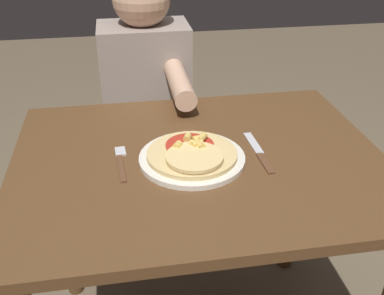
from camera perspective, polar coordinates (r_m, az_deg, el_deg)
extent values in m
cube|color=brown|center=(1.22, 0.91, -1.75)|extent=(1.00, 0.78, 0.03)
cylinder|color=brown|center=(1.71, -16.02, -8.37)|extent=(0.06, 0.06, 0.75)
cylinder|color=brown|center=(1.81, 12.77, -5.61)|extent=(0.06, 0.06, 0.75)
cylinder|color=silver|center=(1.19, 0.00, -1.38)|extent=(0.28, 0.28, 0.01)
cylinder|color=#DBBC7A|center=(1.18, 0.00, -0.84)|extent=(0.24, 0.24, 0.01)
cylinder|color=#B22D1E|center=(1.21, -0.28, 0.32)|extent=(0.13, 0.13, 0.00)
cylinder|color=#E8C881|center=(1.14, 0.32, -1.21)|extent=(0.15, 0.15, 0.01)
cylinder|color=#E5BC5B|center=(1.21, 0.53, 1.08)|extent=(0.03, 0.03, 0.02)
cylinder|color=#E5BC5B|center=(1.18, 1.00, 0.32)|extent=(0.03, 0.04, 0.02)
cylinder|color=#E5BC5B|center=(1.19, 0.62, 0.45)|extent=(0.04, 0.03, 0.02)
cylinder|color=#E5BC5B|center=(1.18, -1.87, 0.27)|extent=(0.03, 0.03, 0.02)
cylinder|color=#E5BC5B|center=(1.22, 1.25, 1.23)|extent=(0.04, 0.04, 0.02)
cylinder|color=#E5BC5B|center=(1.19, 0.27, 0.48)|extent=(0.03, 0.03, 0.02)
cylinder|color=#E5BC5B|center=(1.22, -0.60, 1.24)|extent=(0.03, 0.03, 0.02)
cube|color=brown|center=(1.17, -8.96, -2.63)|extent=(0.02, 0.13, 0.00)
cube|color=silver|center=(1.24, -9.08, -0.49)|extent=(0.03, 0.05, 0.00)
cube|color=brown|center=(1.19, 9.28, -1.99)|extent=(0.02, 0.10, 0.00)
cube|color=silver|center=(1.28, 7.79, 0.57)|extent=(0.03, 0.12, 0.00)
cylinder|color=#2D2D38|center=(2.02, -7.29, -5.47)|extent=(0.11, 0.11, 0.49)
cylinder|color=#2D2D38|center=(2.02, -3.01, -5.10)|extent=(0.11, 0.11, 0.49)
cube|color=gray|center=(1.78, -5.85, 7.65)|extent=(0.34, 0.22, 0.49)
cylinder|color=tan|center=(1.51, -1.46, 8.15)|extent=(0.07, 0.30, 0.07)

